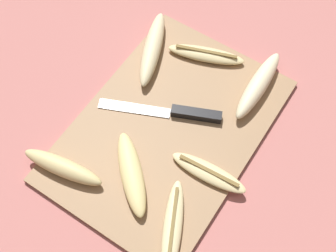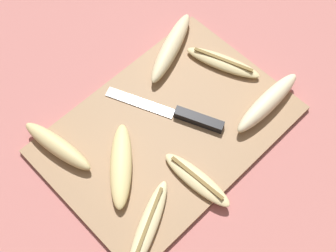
{
  "view_description": "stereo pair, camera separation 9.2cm",
  "coord_description": "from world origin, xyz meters",
  "px_view_note": "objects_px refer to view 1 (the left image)",
  "views": [
    {
      "loc": [
        -0.36,
        -0.24,
        0.84
      ],
      "look_at": [
        0.0,
        0.0,
        0.02
      ],
      "focal_mm": 50.0,
      "sensor_mm": 36.0,
      "label": 1
    },
    {
      "loc": [
        -0.3,
        -0.31,
        0.84
      ],
      "look_at": [
        0.0,
        0.0,
        0.02
      ],
      "focal_mm": 50.0,
      "sensor_mm": 36.0,
      "label": 2
    }
  ],
  "objects_px": {
    "banana_spotted_left": "(63,167)",
    "banana_soft_right": "(173,227)",
    "banana_cream_curved": "(152,48)",
    "banana_ripe_center": "(209,173)",
    "knife": "(183,112)",
    "banana_bright_far": "(258,85)",
    "banana_mellow_near": "(206,54)",
    "banana_golden_short": "(130,172)"
  },
  "relations": [
    {
      "from": "knife",
      "to": "banana_soft_right",
      "type": "xyz_separation_m",
      "value": [
        -0.21,
        -0.11,
        0.0
      ]
    },
    {
      "from": "knife",
      "to": "banana_ripe_center",
      "type": "height_order",
      "value": "banana_ripe_center"
    },
    {
      "from": "banana_bright_far",
      "to": "banana_soft_right",
      "type": "xyz_separation_m",
      "value": [
        -0.34,
        -0.01,
        -0.01
      ]
    },
    {
      "from": "knife",
      "to": "banana_spotted_left",
      "type": "xyz_separation_m",
      "value": [
        -0.23,
        0.12,
        0.01
      ]
    },
    {
      "from": "banana_ripe_center",
      "to": "banana_mellow_near",
      "type": "distance_m",
      "value": 0.27
    },
    {
      "from": "banana_soft_right",
      "to": "banana_cream_curved",
      "type": "relative_size",
      "value": 0.89
    },
    {
      "from": "banana_cream_curved",
      "to": "banana_soft_right",
      "type": "bearing_deg",
      "value": -140.57
    },
    {
      "from": "knife",
      "to": "banana_bright_far",
      "type": "height_order",
      "value": "banana_bright_far"
    },
    {
      "from": "knife",
      "to": "banana_bright_far",
      "type": "xyz_separation_m",
      "value": [
        0.13,
        -0.1,
        0.01
      ]
    },
    {
      "from": "banana_mellow_near",
      "to": "knife",
      "type": "bearing_deg",
      "value": -166.3
    },
    {
      "from": "banana_bright_far",
      "to": "banana_spotted_left",
      "type": "relative_size",
      "value": 1.11
    },
    {
      "from": "knife",
      "to": "banana_spotted_left",
      "type": "bearing_deg",
      "value": 128.11
    },
    {
      "from": "banana_bright_far",
      "to": "knife",
      "type": "bearing_deg",
      "value": 143.94
    },
    {
      "from": "banana_soft_right",
      "to": "banana_cream_curved",
      "type": "xyz_separation_m",
      "value": [
        0.3,
        0.25,
        0.01
      ]
    },
    {
      "from": "banana_ripe_center",
      "to": "banana_spotted_left",
      "type": "xyz_separation_m",
      "value": [
        -0.14,
        0.23,
        0.01
      ]
    },
    {
      "from": "banana_ripe_center",
      "to": "banana_spotted_left",
      "type": "distance_m",
      "value": 0.27
    },
    {
      "from": "banana_mellow_near",
      "to": "banana_spotted_left",
      "type": "bearing_deg",
      "value": 166.84
    },
    {
      "from": "banana_cream_curved",
      "to": "banana_spotted_left",
      "type": "relative_size",
      "value": 1.17
    },
    {
      "from": "banana_golden_short",
      "to": "banana_ripe_center",
      "type": "distance_m",
      "value": 0.15
    },
    {
      "from": "banana_bright_far",
      "to": "banana_cream_curved",
      "type": "relative_size",
      "value": 0.95
    },
    {
      "from": "banana_spotted_left",
      "to": "banana_soft_right",
      "type": "bearing_deg",
      "value": -85.34
    },
    {
      "from": "banana_soft_right",
      "to": "banana_spotted_left",
      "type": "xyz_separation_m",
      "value": [
        -0.02,
        0.23,
        0.01
      ]
    },
    {
      "from": "banana_bright_far",
      "to": "banana_ripe_center",
      "type": "xyz_separation_m",
      "value": [
        -0.22,
        -0.01,
        -0.01
      ]
    },
    {
      "from": "banana_mellow_near",
      "to": "banana_cream_curved",
      "type": "bearing_deg",
      "value": 118.51
    },
    {
      "from": "banana_golden_short",
      "to": "banana_soft_right",
      "type": "height_order",
      "value": "banana_golden_short"
    },
    {
      "from": "knife",
      "to": "banana_mellow_near",
      "type": "relative_size",
      "value": 1.4
    },
    {
      "from": "banana_soft_right",
      "to": "banana_ripe_center",
      "type": "height_order",
      "value": "banana_soft_right"
    },
    {
      "from": "banana_bright_far",
      "to": "banana_ripe_center",
      "type": "distance_m",
      "value": 0.22
    },
    {
      "from": "banana_bright_far",
      "to": "banana_golden_short",
      "type": "relative_size",
      "value": 1.19
    },
    {
      "from": "banana_cream_curved",
      "to": "banana_ripe_center",
      "type": "bearing_deg",
      "value": -125.44
    },
    {
      "from": "banana_bright_far",
      "to": "banana_mellow_near",
      "type": "height_order",
      "value": "banana_bright_far"
    },
    {
      "from": "banana_bright_far",
      "to": "banana_mellow_near",
      "type": "bearing_deg",
      "value": 84.23
    },
    {
      "from": "banana_soft_right",
      "to": "banana_spotted_left",
      "type": "distance_m",
      "value": 0.23
    },
    {
      "from": "banana_golden_short",
      "to": "banana_cream_curved",
      "type": "xyz_separation_m",
      "value": [
        0.26,
        0.12,
        0.0
      ]
    },
    {
      "from": "banana_spotted_left",
      "to": "knife",
      "type": "bearing_deg",
      "value": -28.35
    },
    {
      "from": "banana_bright_far",
      "to": "banana_cream_curved",
      "type": "height_order",
      "value": "banana_bright_far"
    },
    {
      "from": "knife",
      "to": "banana_golden_short",
      "type": "distance_m",
      "value": 0.17
    },
    {
      "from": "banana_spotted_left",
      "to": "banana_ripe_center",
      "type": "bearing_deg",
      "value": -58.29
    },
    {
      "from": "knife",
      "to": "banana_bright_far",
      "type": "distance_m",
      "value": 0.16
    },
    {
      "from": "banana_ripe_center",
      "to": "knife",
      "type": "bearing_deg",
      "value": 52.38
    },
    {
      "from": "banana_golden_short",
      "to": "banana_bright_far",
      "type": "bearing_deg",
      "value": -19.95
    },
    {
      "from": "banana_golden_short",
      "to": "banana_mellow_near",
      "type": "xyz_separation_m",
      "value": [
        0.31,
        0.02,
        -0.01
      ]
    }
  ]
}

